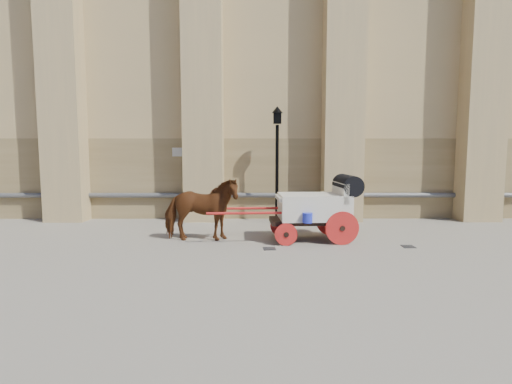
{
  "coord_description": "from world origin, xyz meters",
  "views": [
    {
      "loc": [
        0.81,
        -10.86,
        2.53
      ],
      "look_at": [
        0.87,
        0.29,
        1.39
      ],
      "focal_mm": 28.0,
      "sensor_mm": 36.0,
      "label": 1
    }
  ],
  "objects": [
    {
      "name": "ground",
      "position": [
        0.0,
        0.0,
        0.0
      ],
      "size": [
        90.0,
        90.0,
        0.0
      ],
      "primitive_type": "plane",
      "color": "slate",
      "rests_on": "ground"
    },
    {
      "name": "drain_grate_near",
      "position": [
        1.21,
        -0.7,
        0.01
      ],
      "size": [
        0.34,
        0.34,
        0.01
      ],
      "primitive_type": "cube",
      "rotation": [
        0.0,
        0.0,
        0.07
      ],
      "color": "black",
      "rests_on": "ground"
    },
    {
      "name": "drain_grate_far",
      "position": [
        4.92,
        -0.49,
        0.01
      ],
      "size": [
        0.32,
        0.32,
        0.01
      ],
      "primitive_type": "cube",
      "rotation": [
        0.0,
        0.0,
        0.01
      ],
      "color": "black",
      "rests_on": "ground"
    },
    {
      "name": "cathedral",
      "position": [
        2.07,
        7.81,
        9.01
      ],
      "size": [
        44.8,
        9.2,
        19.2
      ],
      "color": "tan",
      "rests_on": "ground"
    },
    {
      "name": "carriage",
      "position": [
        2.65,
        0.34,
        1.0
      ],
      "size": [
        4.31,
        1.58,
        1.86
      ],
      "rotation": [
        0.0,
        0.0,
        0.05
      ],
      "color": "black",
      "rests_on": "ground"
    },
    {
      "name": "horse",
      "position": [
        -0.68,
        0.26,
        0.9
      ],
      "size": [
        2.14,
        1.01,
        1.79
      ],
      "primitive_type": "imported",
      "rotation": [
        0.0,
        0.0,
        1.59
      ],
      "color": "brown",
      "rests_on": "ground"
    },
    {
      "name": "street_lamp",
      "position": [
        1.62,
        3.12,
        2.18
      ],
      "size": [
        0.38,
        0.38,
        4.08
      ],
      "color": "black",
      "rests_on": "ground"
    }
  ]
}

